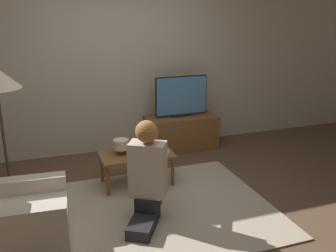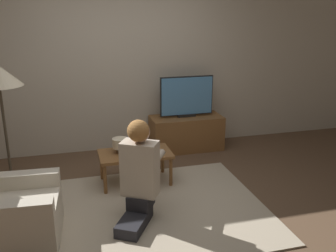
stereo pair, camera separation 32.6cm
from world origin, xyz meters
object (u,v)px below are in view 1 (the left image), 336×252
at_px(table_lamp, 121,145).
at_px(person_kneeling, 147,172).
at_px(armchair, 14,220).
at_px(coffee_table, 136,157).
at_px(tv, 181,96).

bearing_deg(table_lamp, person_kneeling, -85.86).
distance_m(armchair, person_kneeling, 1.22).
xyz_separation_m(coffee_table, table_lamp, (-0.16, 0.05, 0.15)).
height_order(coffee_table, person_kneeling, person_kneeling).
xyz_separation_m(armchair, person_kneeling, (1.20, 0.08, 0.23)).
xyz_separation_m(tv, coffee_table, (-0.93, -0.95, -0.45)).
relative_size(coffee_table, armchair, 0.90).
bearing_deg(tv, table_lamp, -140.46).
xyz_separation_m(tv, table_lamp, (-1.09, -0.90, -0.30)).
relative_size(armchair, table_lamp, 5.18).
distance_m(armchair, table_lamp, 1.48).
xyz_separation_m(coffee_table, person_kneeling, (-0.10, -0.80, 0.17)).
xyz_separation_m(coffee_table, armchair, (-1.30, -0.88, -0.06)).
relative_size(person_kneeling, table_lamp, 5.59).
bearing_deg(tv, person_kneeling, -120.51).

